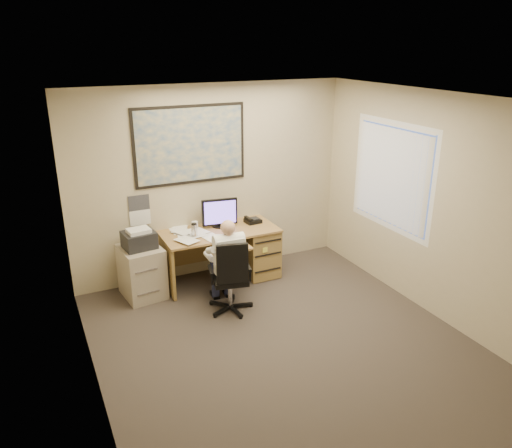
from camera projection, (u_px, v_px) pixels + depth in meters
name	position (u px, v px, depth m)	size (l,w,h in m)	color
room_shell	(289.00, 235.00, 5.11)	(4.00, 4.50, 2.70)	#352E29
desk	(241.00, 246.00, 7.15)	(1.60, 0.97, 1.15)	#A07944
world_map	(190.00, 145.00, 6.69)	(1.56, 0.03, 1.06)	#1E4C93
wall_calendar	(140.00, 210.00, 6.68)	(0.28, 0.01, 0.42)	white
window_blinds	(392.00, 176.00, 6.51)	(0.06, 1.40, 1.30)	#EEE3CE
filing_cabinet	(142.00, 267.00, 6.57)	(0.56, 0.65, 0.96)	#A39783
office_chair	(232.00, 290.00, 6.23)	(0.69, 0.69, 0.98)	black
person	(229.00, 266.00, 6.18)	(0.49, 0.70, 1.19)	white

